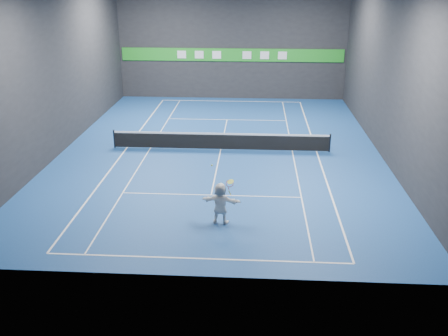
# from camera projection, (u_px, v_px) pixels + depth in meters

# --- Properties ---
(ground) EXTENTS (26.00, 26.00, 0.00)m
(ground) POSITION_uv_depth(u_px,v_px,m) (221.00, 150.00, 28.78)
(ground) COLOR navy
(ground) RESTS_ON ground
(wall_back) EXTENTS (18.00, 0.10, 9.00)m
(wall_back) POSITION_uv_depth(u_px,v_px,m) (232.00, 42.00, 39.26)
(wall_back) COLOR black
(wall_back) RESTS_ON ground
(wall_front) EXTENTS (18.00, 0.10, 9.00)m
(wall_front) POSITION_uv_depth(u_px,v_px,m) (191.00, 149.00, 15.06)
(wall_front) COLOR black
(wall_front) RESTS_ON ground
(wall_left) EXTENTS (0.10, 26.00, 9.00)m
(wall_left) POSITION_uv_depth(u_px,v_px,m) (59.00, 70.00, 27.68)
(wall_left) COLOR black
(wall_left) RESTS_ON ground
(wall_right) EXTENTS (0.10, 26.00, 9.00)m
(wall_right) POSITION_uv_depth(u_px,v_px,m) (388.00, 73.00, 26.63)
(wall_right) COLOR black
(wall_right) RESTS_ON ground
(baseline_near) EXTENTS (10.98, 0.08, 0.01)m
(baseline_near) POSITION_uv_depth(u_px,v_px,m) (198.00, 258.00, 17.71)
(baseline_near) COLOR white
(baseline_near) RESTS_ON ground
(baseline_far) EXTENTS (10.98, 0.08, 0.01)m
(baseline_far) POSITION_uv_depth(u_px,v_px,m) (231.00, 101.00, 39.85)
(baseline_far) COLOR white
(baseline_far) RESTS_ON ground
(sideline_doubles_left) EXTENTS (0.08, 23.78, 0.01)m
(sideline_doubles_left) POSITION_uv_depth(u_px,v_px,m) (127.00, 148.00, 29.10)
(sideline_doubles_left) COLOR white
(sideline_doubles_left) RESTS_ON ground
(sideline_doubles_right) EXTENTS (0.08, 23.78, 0.01)m
(sideline_doubles_right) POSITION_uv_depth(u_px,v_px,m) (317.00, 152.00, 28.46)
(sideline_doubles_right) COLOR white
(sideline_doubles_right) RESTS_ON ground
(sideline_singles_left) EXTENTS (0.06, 23.78, 0.01)m
(sideline_singles_left) POSITION_uv_depth(u_px,v_px,m) (150.00, 148.00, 29.02)
(sideline_singles_left) COLOR white
(sideline_singles_left) RESTS_ON ground
(sideline_singles_right) EXTENTS (0.06, 23.78, 0.01)m
(sideline_singles_right) POSITION_uv_depth(u_px,v_px,m) (292.00, 151.00, 28.54)
(sideline_singles_right) COLOR white
(sideline_singles_right) RESTS_ON ground
(service_line_near) EXTENTS (8.23, 0.06, 0.01)m
(service_line_near) POSITION_uv_depth(u_px,v_px,m) (211.00, 195.00, 22.82)
(service_line_near) COLOR white
(service_line_near) RESTS_ON ground
(service_line_far) EXTENTS (8.23, 0.06, 0.01)m
(service_line_far) POSITION_uv_depth(u_px,v_px,m) (227.00, 120.00, 34.74)
(service_line_far) COLOR white
(service_line_far) RESTS_ON ground
(center_service_line) EXTENTS (0.06, 12.80, 0.01)m
(center_service_line) POSITION_uv_depth(u_px,v_px,m) (221.00, 150.00, 28.78)
(center_service_line) COLOR white
(center_service_line) RESTS_ON ground
(player) EXTENTS (1.67, 0.75, 1.74)m
(player) POSITION_uv_depth(u_px,v_px,m) (220.00, 203.00, 19.98)
(player) COLOR white
(player) RESTS_ON ground
(tennis_ball) EXTENTS (0.07, 0.07, 0.07)m
(tennis_ball) POSITION_uv_depth(u_px,v_px,m) (212.00, 165.00, 19.51)
(tennis_ball) COLOR #CBD223
(tennis_ball) RESTS_ON player
(tennis_net) EXTENTS (12.50, 0.10, 1.07)m
(tennis_net) POSITION_uv_depth(u_px,v_px,m) (221.00, 141.00, 28.59)
(tennis_net) COLOR black
(tennis_net) RESTS_ON ground
(sponsor_banner) EXTENTS (17.64, 0.11, 1.00)m
(sponsor_banner) POSITION_uv_depth(u_px,v_px,m) (232.00, 55.00, 39.56)
(sponsor_banner) COLOR #219724
(sponsor_banner) RESTS_ON wall_back
(tennis_racket) EXTENTS (0.44, 0.35, 0.68)m
(tennis_racket) POSITION_uv_depth(u_px,v_px,m) (230.00, 185.00, 19.71)
(tennis_racket) COLOR #B61D13
(tennis_racket) RESTS_ON player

